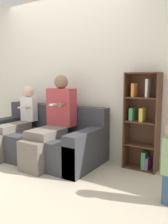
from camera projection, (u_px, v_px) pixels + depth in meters
name	position (u px, v px, depth m)	size (l,w,h in m)	color
ground_plane	(23.00, 170.00, 3.16)	(14.00, 14.00, 0.00)	beige
back_wall	(67.00, 75.00, 3.85)	(10.00, 0.06, 2.55)	silver
couch	(42.00, 140.00, 3.65)	(1.88, 0.91, 0.79)	#38383D
adult_seated	(53.00, 119.00, 3.38)	(0.43, 0.83, 1.26)	#70665B
child_seated	(16.00, 121.00, 3.72)	(0.27, 0.86, 1.09)	#70665B
bookshelf	(142.00, 122.00, 3.15)	(0.44, 0.23, 1.29)	#4C2D1E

